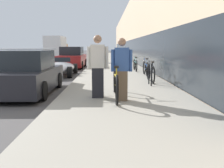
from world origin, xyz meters
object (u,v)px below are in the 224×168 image
object	(u,v)px
person_bystander	(98,67)
moving_truck	(56,48)
bike_rack_hoop	(150,72)
cruiser_bike_farthest	(135,65)
vintage_roadster_curbside	(59,68)
cruiser_bike_middle	(146,68)
parked_sedan_curbside	(26,74)
person_rider	(122,70)
tandem_bicycle	(116,84)
cruiser_bike_nearest	(151,73)
parked_sedan_far	(72,58)

from	to	relation	value
person_bystander	moving_truck	xyz separation A→B (m)	(-6.71, 27.78, 0.46)
person_bystander	bike_rack_hoop	size ratio (longest dim) A/B	2.10
cruiser_bike_farthest	vintage_roadster_curbside	bearing A→B (deg)	-167.32
person_bystander	vintage_roadster_curbside	bearing A→B (deg)	109.40
cruiser_bike_middle	cruiser_bike_farthest	world-z (taller)	cruiser_bike_middle
person_bystander	moving_truck	distance (m)	28.58
bike_rack_hoop	moving_truck	world-z (taller)	moving_truck
parked_sedan_curbside	moving_truck	distance (m)	26.63
person_rider	person_bystander	size ratio (longest dim) A/B	0.95
bike_rack_hoop	cruiser_bike_farthest	bearing A→B (deg)	89.34
tandem_bicycle	parked_sedan_curbside	world-z (taller)	parked_sedan_curbside
tandem_bicycle	person_rider	world-z (taller)	person_rider
cruiser_bike_nearest	cruiser_bike_middle	bearing A→B (deg)	86.26
bike_rack_hoop	cruiser_bike_middle	world-z (taller)	cruiser_bike_middle
cruiser_bike_nearest	parked_sedan_curbside	xyz separation A→B (m)	(-4.59, -1.71, 0.14)
cruiser_bike_nearest	tandem_bicycle	bearing A→B (deg)	-115.44
bike_rack_hoop	cruiser_bike_nearest	xyz separation A→B (m)	(0.17, 0.85, -0.14)
parked_sedan_far	person_rider	bearing A→B (deg)	-76.38
tandem_bicycle	bike_rack_hoop	size ratio (longest dim) A/B	3.02
person_bystander	cruiser_bike_nearest	world-z (taller)	person_bystander
person_bystander	cruiser_bike_middle	xyz separation A→B (m)	(2.24, 5.58, -0.52)
cruiser_bike_middle	parked_sedan_far	world-z (taller)	parked_sedan_far
bike_rack_hoop	cruiser_bike_nearest	distance (m)	0.88
person_rider	cruiser_bike_middle	xyz separation A→B (m)	(1.58, 5.99, -0.47)
bike_rack_hoop	parked_sedan_far	xyz separation A→B (m)	(-4.35, 9.97, 0.06)
bike_rack_hoop	cruiser_bike_farthest	xyz separation A→B (m)	(0.07, 5.65, -0.14)
person_bystander	bike_rack_hoop	world-z (taller)	person_bystander
tandem_bicycle	moving_truck	world-z (taller)	moving_truck
parked_sedan_far	cruiser_bike_farthest	bearing A→B (deg)	-44.39
vintage_roadster_curbside	moving_truck	bearing A→B (deg)	101.53
person_rider	cruiser_bike_farthest	xyz separation A→B (m)	(1.32, 8.43, -0.48)
person_rider	parked_sedan_far	bearing A→B (deg)	103.62
parked_sedan_far	moving_truck	size ratio (longest dim) A/B	0.73
person_rider	cruiser_bike_nearest	world-z (taller)	person_rider
tandem_bicycle	person_rider	size ratio (longest dim) A/B	1.52
moving_truck	vintage_roadster_curbside	bearing A→B (deg)	-78.47
person_bystander	parked_sedan_curbside	world-z (taller)	person_bystander
bike_rack_hoop	moving_truck	size ratio (longest dim) A/B	0.13
person_bystander	parked_sedan_curbside	bearing A→B (deg)	149.19
person_bystander	tandem_bicycle	bearing A→B (deg)	-11.93
vintage_roadster_curbside	parked_sedan_far	xyz separation A→B (m)	(0.04, 5.32, 0.30)
tandem_bicycle	cruiser_bike_farthest	world-z (taller)	tandem_bicycle
person_rider	cruiser_bike_nearest	bearing A→B (deg)	68.52
person_bystander	person_rider	bearing A→B (deg)	-32.62
cruiser_bike_nearest	parked_sedan_far	size ratio (longest dim) A/B	0.39
vintage_roadster_curbside	parked_sedan_far	bearing A→B (deg)	89.62
bike_rack_hoop	parked_sedan_curbside	size ratio (longest dim) A/B	0.21
cruiser_bike_nearest	parked_sedan_far	bearing A→B (deg)	116.34
cruiser_bike_middle	vintage_roadster_curbside	world-z (taller)	cruiser_bike_middle
bike_rack_hoop	vintage_roadster_curbside	size ratio (longest dim) A/B	0.21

